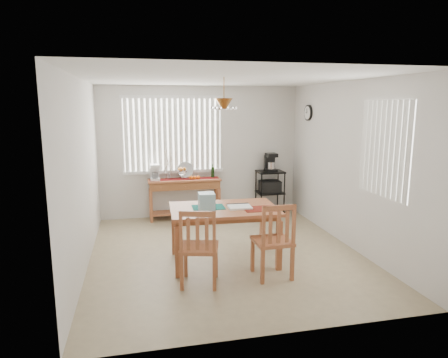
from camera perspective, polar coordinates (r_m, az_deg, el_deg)
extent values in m
cube|color=tan|center=(6.21, 0.20, -10.58)|extent=(4.00, 4.50, 0.01)
cube|color=silver|center=(8.10, -3.39, 3.94)|extent=(4.00, 0.10, 2.60)
cube|color=silver|center=(3.70, 8.11, -4.20)|extent=(4.00, 0.10, 2.60)
cube|color=silver|center=(5.77, -20.05, 0.60)|extent=(0.10, 4.50, 2.60)
cube|color=silver|center=(6.62, 17.81, 1.95)|extent=(0.10, 4.50, 2.60)
cube|color=white|center=(5.80, 0.22, 14.67)|extent=(4.00, 4.50, 0.10)
cube|color=white|center=(7.94, -7.29, 6.28)|extent=(1.90, 0.01, 1.40)
cube|color=white|center=(7.90, -13.81, 6.04)|extent=(0.07, 0.03, 1.40)
cube|color=white|center=(7.90, -13.04, 6.07)|extent=(0.07, 0.03, 1.40)
cube|color=white|center=(7.90, -12.27, 6.10)|extent=(0.07, 0.03, 1.40)
cube|color=white|center=(7.90, -11.50, 6.13)|extent=(0.07, 0.03, 1.40)
cube|color=white|center=(7.91, -10.73, 6.16)|extent=(0.07, 0.03, 1.40)
cube|color=white|center=(7.91, -9.96, 6.18)|extent=(0.07, 0.03, 1.40)
cube|color=white|center=(7.92, -9.20, 6.21)|extent=(0.07, 0.03, 1.40)
cube|color=white|center=(7.92, -8.43, 6.24)|extent=(0.07, 0.03, 1.40)
cube|color=white|center=(7.93, -7.67, 6.26)|extent=(0.07, 0.03, 1.40)
cube|color=white|center=(7.94, -6.90, 6.28)|extent=(0.07, 0.03, 1.40)
cube|color=white|center=(7.95, -6.14, 6.31)|extent=(0.07, 0.03, 1.40)
cube|color=white|center=(7.96, -5.38, 6.33)|extent=(0.07, 0.03, 1.40)
cube|color=white|center=(7.98, -4.63, 6.35)|extent=(0.07, 0.03, 1.40)
cube|color=white|center=(7.99, -3.87, 6.36)|extent=(0.07, 0.03, 1.40)
cube|color=white|center=(8.01, -3.12, 6.38)|extent=(0.07, 0.03, 1.40)
cube|color=white|center=(8.03, -2.37, 6.40)|extent=(0.07, 0.03, 1.40)
cube|color=white|center=(8.05, -1.63, 6.41)|extent=(0.07, 0.03, 1.40)
cube|color=white|center=(8.07, -0.89, 6.43)|extent=(0.07, 0.03, 1.40)
cube|color=white|center=(8.01, -7.15, 1.05)|extent=(1.98, 0.06, 0.06)
cube|color=white|center=(7.90, -7.40, 11.55)|extent=(1.98, 0.06, 0.06)
cube|color=white|center=(5.79, 21.99, 4.00)|extent=(0.01, 1.10, 1.30)
cube|color=white|center=(5.39, 24.86, 3.35)|extent=(0.03, 0.07, 1.30)
cube|color=white|center=(5.48, 24.17, 3.51)|extent=(0.03, 0.07, 1.30)
cube|color=white|center=(5.56, 23.50, 3.65)|extent=(0.03, 0.07, 1.30)
cube|color=white|center=(5.65, 22.85, 3.80)|extent=(0.03, 0.07, 1.30)
cube|color=white|center=(5.74, 22.22, 3.94)|extent=(0.03, 0.07, 1.30)
cube|color=white|center=(5.83, 21.61, 4.07)|extent=(0.03, 0.07, 1.30)
cube|color=white|center=(5.92, 21.02, 4.20)|extent=(0.03, 0.07, 1.30)
cube|color=white|center=(6.02, 20.44, 4.33)|extent=(0.03, 0.07, 1.30)
cube|color=white|center=(6.11, 19.89, 4.45)|extent=(0.03, 0.07, 1.30)
cube|color=white|center=(6.20, 19.35, 4.56)|extent=(0.03, 0.07, 1.30)
cylinder|color=black|center=(7.90, 11.95, 9.23)|extent=(0.04, 0.30, 0.30)
cylinder|color=white|center=(7.89, 11.79, 9.24)|extent=(0.01, 0.25, 0.25)
cylinder|color=#9C612A|center=(5.46, -0.01, 12.61)|extent=(0.01, 0.01, 0.34)
cone|color=#9C612A|center=(5.46, -0.01, 10.73)|extent=(0.24, 0.24, 0.14)
sphere|color=white|center=(5.50, 1.65, 10.10)|extent=(0.05, 0.05, 0.05)
sphere|color=white|center=(5.61, 0.49, 10.11)|extent=(0.05, 0.05, 0.05)
sphere|color=white|center=(5.58, -1.14, 10.11)|extent=(0.05, 0.05, 0.05)
sphere|color=white|center=(5.43, -1.68, 10.09)|extent=(0.05, 0.05, 0.05)
sphere|color=white|center=(5.31, -0.54, 10.08)|extent=(0.05, 0.05, 0.05)
sphere|color=white|center=(5.34, 1.17, 10.08)|extent=(0.05, 0.05, 0.05)
cube|color=#AF623B|center=(7.87, -5.68, -0.13)|extent=(1.42, 0.40, 0.04)
cube|color=brown|center=(7.88, -5.67, -0.83)|extent=(1.36, 0.36, 0.14)
cube|color=#AF623B|center=(7.77, -10.36, -3.97)|extent=(0.05, 0.05, 0.61)
cube|color=#AF623B|center=(7.92, -0.70, -3.51)|extent=(0.05, 0.05, 0.61)
cube|color=#AF623B|center=(8.07, -10.45, -3.43)|extent=(0.05, 0.05, 0.61)
cube|color=#AF623B|center=(8.22, -1.14, -3.00)|extent=(0.05, 0.05, 0.61)
cube|color=#AF623B|center=(8.01, -5.60, -4.68)|extent=(1.31, 0.35, 0.03)
cube|color=red|center=(8.02, -4.03, -4.20)|extent=(0.27, 0.19, 0.09)
cube|color=#650D0E|center=(7.86, -5.68, 0.01)|extent=(1.35, 0.22, 0.01)
cube|color=white|center=(7.81, -9.82, -0.01)|extent=(0.18, 0.21, 0.04)
cube|color=white|center=(7.86, -9.87, 0.87)|extent=(0.18, 0.07, 0.27)
cube|color=white|center=(7.75, -9.87, 1.83)|extent=(0.18, 0.19, 0.06)
cylinder|color=white|center=(7.77, -9.82, 0.53)|extent=(0.12, 0.12, 0.12)
cylinder|color=white|center=(7.83, -5.99, 0.28)|extent=(0.04, 0.04, 0.09)
cone|color=white|center=(7.82, -6.01, 0.88)|extent=(0.23, 0.23, 0.08)
sphere|color=#C53F1A|center=(7.81, -5.69, 1.44)|extent=(0.07, 0.07, 0.07)
sphere|color=#C53F1A|center=(7.84, -6.21, 1.47)|extent=(0.07, 0.07, 0.07)
sphere|color=#C53F1A|center=(7.77, -6.15, 1.38)|extent=(0.07, 0.07, 0.07)
sphere|color=#F9600D|center=(7.80, -4.72, 0.19)|extent=(0.07, 0.07, 0.07)
sphere|color=#F9600D|center=(7.81, -4.21, 0.21)|extent=(0.07, 0.07, 0.07)
sphere|color=#F9600D|center=(7.82, -3.69, 0.23)|extent=(0.07, 0.07, 0.07)
cylinder|color=silver|center=(8.00, -5.53, 1.34)|extent=(0.32, 0.08, 0.31)
cylinder|color=white|center=(7.86, -7.97, 0.41)|extent=(0.07, 0.07, 0.12)
cylinder|color=#4C3823|center=(7.82, -8.02, 2.29)|extent=(0.08, 0.03, 0.39)
cylinder|color=#4C3823|center=(7.82, -8.03, 2.45)|extent=(0.12, 0.05, 0.43)
cylinder|color=#4C3823|center=(7.83, -8.02, 2.13)|extent=(0.15, 0.07, 0.32)
cylinder|color=#4C3823|center=(7.82, -8.03, 2.61)|extent=(0.05, 0.02, 0.49)
cylinder|color=#4C3823|center=(7.83, -8.02, 2.07)|extent=(0.19, 0.09, 0.27)
cylinder|color=black|center=(7.97, -1.62, 0.94)|extent=(0.07, 0.07, 0.20)
cylinder|color=black|center=(7.95, -1.63, 1.91)|extent=(0.02, 0.02, 0.07)
cylinder|color=black|center=(8.04, 5.36, -2.29)|extent=(0.03, 0.03, 0.90)
cylinder|color=black|center=(8.20, 8.60, -2.11)|extent=(0.03, 0.03, 0.90)
cylinder|color=black|center=(8.39, 4.57, -1.73)|extent=(0.03, 0.03, 0.90)
cylinder|color=black|center=(8.55, 7.69, -1.57)|extent=(0.03, 0.03, 0.90)
cube|color=black|center=(8.21, 6.63, 1.04)|extent=(0.53, 0.42, 0.03)
cube|color=black|center=(8.29, 6.56, -1.92)|extent=(0.53, 0.42, 0.03)
cube|color=black|center=(8.38, 6.51, -4.50)|extent=(0.53, 0.42, 0.03)
cube|color=black|center=(8.26, 6.58, -1.04)|extent=(0.40, 0.32, 0.23)
cube|color=black|center=(8.18, 6.68, 1.30)|extent=(0.21, 0.25, 0.05)
cube|color=black|center=(8.24, 6.51, 2.30)|extent=(0.21, 0.08, 0.32)
cube|color=black|center=(8.14, 6.73, 3.43)|extent=(0.21, 0.23, 0.07)
cylinder|color=silver|center=(8.16, 6.72, 1.95)|extent=(0.14, 0.14, 0.14)
cube|color=#AF623B|center=(5.65, -0.01, -4.32)|extent=(1.54, 1.03, 0.04)
cube|color=brown|center=(5.66, -0.01, -4.85)|extent=(1.43, 0.92, 0.06)
cube|color=#AF623B|center=(5.31, -6.63, -10.31)|extent=(0.08, 0.08, 0.70)
cube|color=#AF623B|center=(5.55, 7.85, -9.39)|extent=(0.08, 0.08, 0.70)
cube|color=#AF623B|center=(6.10, -7.12, -7.53)|extent=(0.08, 0.08, 0.70)
cube|color=#AF623B|center=(6.31, 5.51, -6.87)|extent=(0.08, 0.08, 0.70)
cube|color=#136C64|center=(5.66, -2.25, -4.04)|extent=(0.46, 0.34, 0.01)
cube|color=maroon|center=(5.60, 5.17, -4.25)|extent=(0.46, 0.34, 0.01)
cube|color=white|center=(5.63, 2.24, -4.02)|extent=(0.33, 0.27, 0.03)
cube|color=black|center=(5.76, 1.95, -3.65)|extent=(0.32, 0.05, 0.03)
cube|color=#8EC1CF|center=(5.42, -2.51, -3.34)|extent=(0.22, 0.22, 0.26)
cube|color=#AF623B|center=(5.07, -3.54, -9.77)|extent=(0.56, 0.56, 0.04)
cube|color=#AF623B|center=(5.33, -1.14, -11.57)|extent=(0.05, 0.05, 0.45)
cube|color=#AF623B|center=(5.36, -5.47, -11.47)|extent=(0.05, 0.05, 0.45)
cube|color=#AF623B|center=(4.97, -1.37, -13.30)|extent=(0.05, 0.05, 0.45)
cube|color=#AF623B|center=(5.00, -6.05, -13.18)|extent=(0.05, 0.05, 0.45)
cube|color=#AF623B|center=(4.77, -1.41, -7.58)|extent=(0.05, 0.05, 0.51)
cube|color=#AF623B|center=(4.80, -6.19, -7.50)|extent=(0.05, 0.05, 0.51)
cube|color=#AF623B|center=(4.72, -3.84, -4.99)|extent=(0.42, 0.14, 0.07)
cube|color=#AF623B|center=(4.78, -2.47, -7.86)|extent=(0.05, 0.03, 0.41)
cube|color=#AF623B|center=(4.79, -3.80, -7.83)|extent=(0.05, 0.03, 0.41)
cube|color=#AF623B|center=(4.80, -5.13, -7.81)|extent=(0.05, 0.03, 0.41)
cube|color=#AF623B|center=(5.31, 6.91, -8.81)|extent=(0.48, 0.48, 0.04)
cube|color=#AF623B|center=(5.64, 8.04, -10.36)|extent=(0.05, 0.05, 0.46)
cube|color=#AF623B|center=(5.51, 4.10, -10.81)|extent=(0.05, 0.05, 0.46)
cube|color=#AF623B|center=(5.30, 9.71, -11.83)|extent=(0.05, 0.05, 0.46)
cube|color=#AF623B|center=(5.16, 5.53, -12.37)|extent=(0.05, 0.05, 0.46)
cube|color=#AF623B|center=(5.11, 9.95, -6.37)|extent=(0.04, 0.04, 0.51)
cube|color=#AF623B|center=(4.97, 5.68, -6.77)|extent=(0.04, 0.04, 0.51)
cube|color=#AF623B|center=(4.98, 7.91, -4.11)|extent=(0.43, 0.05, 0.07)
cube|color=#AF623B|center=(5.09, 9.02, -6.74)|extent=(0.05, 0.02, 0.41)
cube|color=#AF623B|center=(5.04, 7.84, -6.85)|extent=(0.05, 0.02, 0.41)
cube|color=#AF623B|center=(5.00, 6.65, -6.97)|extent=(0.05, 0.02, 0.41)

